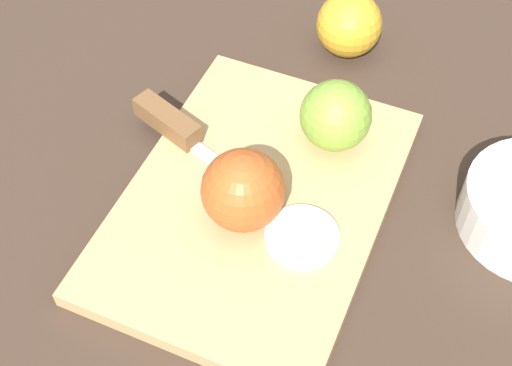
{
  "coord_description": "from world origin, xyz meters",
  "views": [
    {
      "loc": [
        0.39,
        0.08,
        0.54
      ],
      "look_at": [
        0.0,
        0.0,
        0.04
      ],
      "focal_mm": 50.0,
      "sensor_mm": 36.0,
      "label": 1
    }
  ],
  "objects_px": {
    "knife": "(173,125)",
    "apple_whole": "(349,24)",
    "apple_half_left": "(336,116)",
    "apple_half_right": "(243,190)"
  },
  "relations": [
    {
      "from": "apple_half_left",
      "to": "knife",
      "type": "relative_size",
      "value": 0.44
    },
    {
      "from": "apple_whole",
      "to": "knife",
      "type": "bearing_deg",
      "value": -40.45
    },
    {
      "from": "apple_half_right",
      "to": "knife",
      "type": "bearing_deg",
      "value": -38.57
    },
    {
      "from": "apple_half_left",
      "to": "apple_half_right",
      "type": "height_order",
      "value": "apple_half_right"
    },
    {
      "from": "knife",
      "to": "apple_half_right",
      "type": "bearing_deg",
      "value": -12.75
    },
    {
      "from": "knife",
      "to": "apple_whole",
      "type": "distance_m",
      "value": 0.23
    },
    {
      "from": "apple_half_right",
      "to": "apple_whole",
      "type": "relative_size",
      "value": 0.88
    },
    {
      "from": "apple_half_left",
      "to": "knife",
      "type": "xyz_separation_m",
      "value": [
        0.02,
        -0.16,
        -0.02
      ]
    },
    {
      "from": "apple_half_left",
      "to": "apple_whole",
      "type": "bearing_deg",
      "value": 145.02
    },
    {
      "from": "apple_whole",
      "to": "apple_half_right",
      "type": "bearing_deg",
      "value": -12.95
    }
  ]
}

